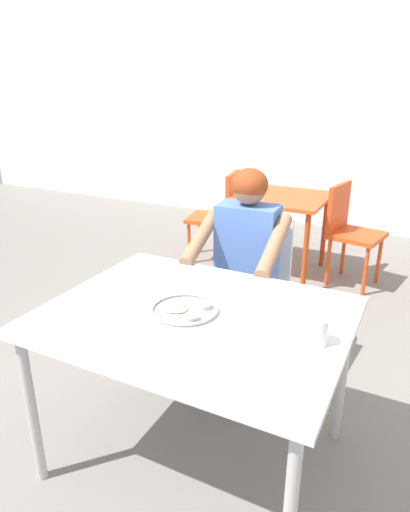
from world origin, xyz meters
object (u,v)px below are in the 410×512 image
Objects in this scene: diner_foreground at (242,257)px; chair_red_left at (220,212)px; chair_foreground at (253,278)px; table_background_red at (282,207)px; thali_tray at (185,309)px; chair_red_right at (349,227)px; drinking_cup at (316,331)px; table_foreground at (196,327)px.

chair_red_left is (-0.87, 1.58, -0.23)m from diner_foreground.
table_background_red is at bearing 100.77° from chair_foreground.
thali_tray is 2.39m from chair_red_right.
diner_foreground is 1.41× the size of chair_red_right.
chair_red_right is (0.58, 0.04, -0.12)m from table_background_red.
drinking_cup reaches higher than thali_tray.
thali_tray is at bearing -85.96° from chair_foreground.
table_background_red is (-0.86, 2.32, -0.19)m from drinking_cup.
chair_foreground is at bearing -79.23° from table_background_red.
table_background_red is (-0.32, 2.32, -0.14)m from thali_tray.
chair_red_left reaches higher than table_background_red.
chair_foreground is at bearing 121.77° from drinking_cup.
chair_red_left is (-0.86, 1.35, -0.01)m from chair_foreground.
thali_tray is 0.33× the size of chair_red_right.
diner_foreground reaches higher than table_background_red.
chair_foreground is 1.36m from table_background_red.
drinking_cup and chair_red_right have the same top height.
chair_red_left is (-0.61, 0.02, -0.12)m from table_background_red.
drinking_cup is 0.08× the size of diner_foreground.
chair_red_right reaches higher than table_background_red.
thali_tray is 0.32× the size of chair_foreground.
drinking_cup is at bearing -51.61° from diner_foreground.
thali_tray is 0.76m from diner_foreground.
chair_foreground is at bearing 92.46° from diner_foreground.
thali_tray is (-0.04, -0.01, 0.08)m from table_foreground.
table_foreground is 1.43× the size of chair_red_right.
chair_foreground is 1.42m from chair_red_right.
table_foreground is at bearing 178.66° from drinking_cup.
chair_foreground is 0.72× the size of diner_foreground.
drinking_cup is 0.12× the size of chair_red_left.
chair_red_left is (-0.93, 2.34, -0.27)m from thali_tray.
diner_foreground is 1.38× the size of chair_red_left.
chair_foreground is 1.12× the size of table_background_red.
table_background_red is (-0.26, 1.56, -0.10)m from diner_foreground.
diner_foreground reaches higher than thali_tray.
diner_foreground reaches higher than chair_foreground.
chair_red_left is at bearing 112.73° from table_foreground.
thali_tray is at bearing -85.48° from diner_foreground.
chair_foreground is 0.31m from diner_foreground.
table_background_red is at bearing 110.44° from drinking_cup.
chair_red_right is (0.32, 1.60, -0.22)m from diner_foreground.
chair_red_right is (0.33, 1.38, -0.00)m from chair_foreground.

